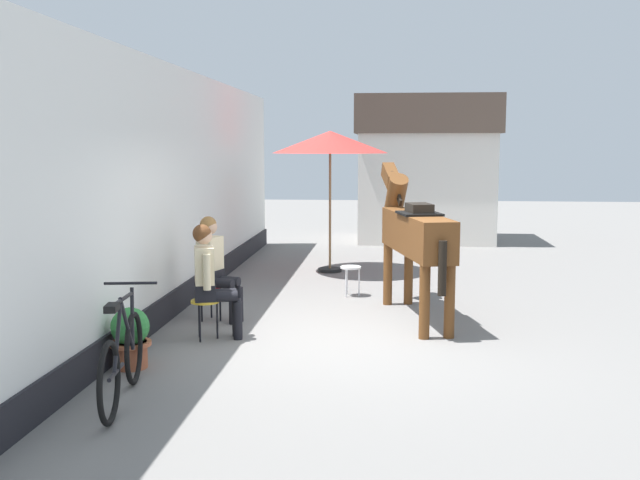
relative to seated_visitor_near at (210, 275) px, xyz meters
The scene contains 10 objects.
ground_plane 3.57m from the seated_visitor_near, 62.75° to the left, with size 40.00×40.00×0.00m, color slate.
pub_facade_wall 2.01m from the seated_visitor_near, 120.90° to the left, with size 0.34×14.00×3.40m.
distant_cottage 10.23m from the seated_visitor_near, 72.90° to the left, with size 3.40×2.60×3.50m.
seated_visitor_near is the anchor object (origin of this frame).
seated_visitor_far 0.94m from the seated_visitor_near, 100.30° to the left, with size 0.61×0.48×1.39m.
saddled_horse_center 2.83m from the seated_visitor_near, 28.92° to the left, with size 0.96×2.95×2.06m.
flower_planter_near 1.40m from the seated_visitor_near, 114.67° to the right, with size 0.43×0.43×0.64m.
leaning_bicycle 2.27m from the seated_visitor_near, 96.74° to the right, with size 0.50×1.75×1.02m.
cafe_parasol 5.25m from the seated_visitor_near, 78.04° to the left, with size 2.10×2.10×2.58m.
spare_stool_white 3.15m from the seated_visitor_near, 60.61° to the left, with size 0.32×0.32×0.46m.
Camera 1 is at (0.51, -8.50, 2.30)m, focal length 41.04 mm.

